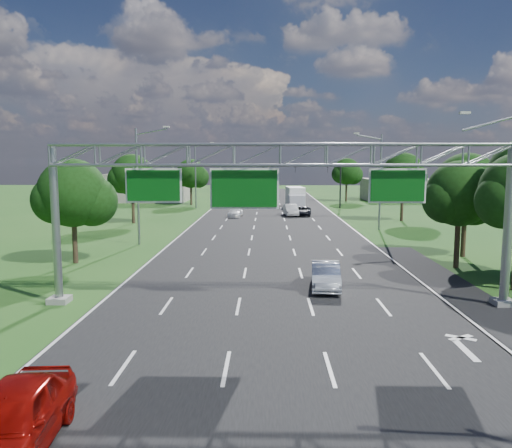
{
  "coord_description": "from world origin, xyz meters",
  "views": [
    {
      "loc": [
        -0.4,
        -12.6,
        7.17
      ],
      "look_at": [
        -1.0,
        15.13,
        3.7
      ],
      "focal_mm": 35.0,
      "sensor_mm": 36.0,
      "label": 1
    }
  ],
  "objects_px": {
    "sign_gantry": "(282,167)",
    "red_coupe": "(12,420)",
    "traffic_signal": "(318,175)",
    "silver_sedan": "(326,275)",
    "box_truck": "(295,198)"
  },
  "relations": [
    {
      "from": "red_coupe",
      "to": "silver_sedan",
      "type": "bearing_deg",
      "value": 55.12
    },
    {
      "from": "red_coupe",
      "to": "silver_sedan",
      "type": "distance_m",
      "value": 19.05
    },
    {
      "from": "red_coupe",
      "to": "silver_sedan",
      "type": "height_order",
      "value": "red_coupe"
    },
    {
      "from": "sign_gantry",
      "to": "box_truck",
      "type": "xyz_separation_m",
      "value": [
        3.75,
        53.36,
        -5.35
      ]
    },
    {
      "from": "sign_gantry",
      "to": "silver_sedan",
      "type": "distance_m",
      "value": 7.44
    },
    {
      "from": "silver_sedan",
      "to": "box_truck",
      "type": "xyz_separation_m",
      "value": [
        1.11,
        50.11,
        0.8
      ]
    },
    {
      "from": "silver_sedan",
      "to": "red_coupe",
      "type": "bearing_deg",
      "value": -115.67
    },
    {
      "from": "sign_gantry",
      "to": "traffic_signal",
      "type": "height_order",
      "value": "sign_gantry"
    },
    {
      "from": "traffic_signal",
      "to": "silver_sedan",
      "type": "xyz_separation_m",
      "value": [
        -4.51,
        -49.75,
        -4.43
      ]
    },
    {
      "from": "sign_gantry",
      "to": "red_coupe",
      "type": "relative_size",
      "value": 4.65
    },
    {
      "from": "traffic_signal",
      "to": "red_coupe",
      "type": "xyz_separation_m",
      "value": [
        -14.13,
        -66.19,
        -4.31
      ]
    },
    {
      "from": "sign_gantry",
      "to": "red_coupe",
      "type": "distance_m",
      "value": 16.09
    },
    {
      "from": "traffic_signal",
      "to": "red_coupe",
      "type": "bearing_deg",
      "value": -102.05
    },
    {
      "from": "box_truck",
      "to": "silver_sedan",
      "type": "bearing_deg",
      "value": -95.43
    },
    {
      "from": "silver_sedan",
      "to": "box_truck",
      "type": "relative_size",
      "value": 0.52
    }
  ]
}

